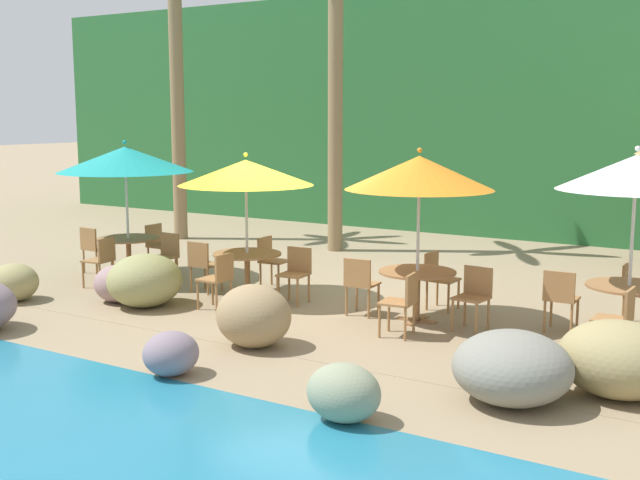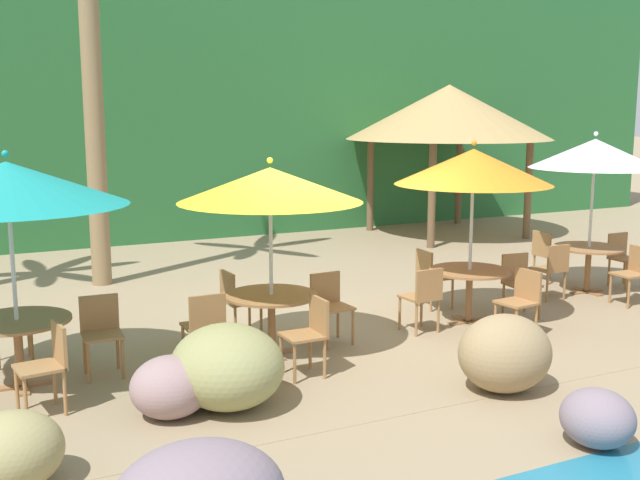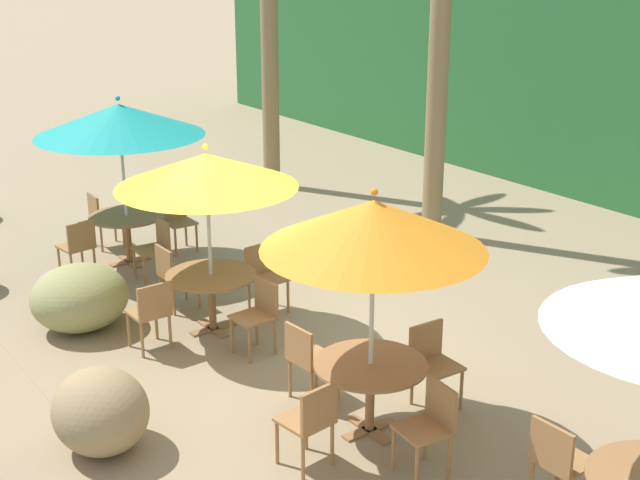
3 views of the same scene
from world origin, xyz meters
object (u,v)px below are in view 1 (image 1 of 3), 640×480
object	(u,v)px
palm_tree_second	(336,34)
umbrella_teal	(125,159)
chair_yellow_right	(219,277)
dining_table_orange	(417,279)
chair_yellow_left	(202,263)
chair_white_left	(560,296)
umbrella_orange	(419,173)
dining_table_yellow	(247,261)
chair_orange_right	(404,299)
chair_orange_seaward	(474,293)
chair_white_right	(619,317)
dining_table_teal	(128,245)
chair_orange_inland	(438,276)
chair_orange_left	(360,282)
palm_tree_nearest	(176,53)
chair_teal_inland	(158,243)
chair_teal_seaward	(166,254)
chair_teal_right	(102,258)
chair_yellow_seaward	(296,271)
chair_teal_left	(93,246)
dining_table_white	(629,295)
chair_white_inland	(634,289)
umbrella_yellow	(246,173)
chair_yellow_inland	(270,258)
umbrella_white	(636,173)

from	to	relation	value
palm_tree_second	umbrella_teal	bearing A→B (deg)	-110.32
chair_yellow_right	dining_table_orange	size ratio (longest dim) A/B	0.79
chair_yellow_left	chair_yellow_right	distance (m)	1.21
umbrella_teal	chair_white_left	world-z (taller)	umbrella_teal
umbrella_teal	chair_yellow_right	size ratio (longest dim) A/B	2.86
palm_tree_second	umbrella_orange	bearing A→B (deg)	-48.39
dining_table_yellow	chair_orange_right	distance (m)	3.22
chair_orange_right	palm_tree_second	world-z (taller)	palm_tree_second
chair_yellow_left	chair_orange_seaward	bearing A→B (deg)	2.32
chair_yellow_right	chair_white_right	bearing A→B (deg)	6.67
dining_table_teal	chair_white_left	size ratio (longest dim) A/B	1.26
chair_orange_inland	chair_white_right	bearing A→B (deg)	-21.58
chair_orange_left	palm_tree_nearest	bearing A→B (deg)	149.54
chair_teal_inland	palm_tree_nearest	world-z (taller)	palm_tree_nearest
chair_yellow_left	chair_white_right	world-z (taller)	same
chair_teal_seaward	chair_teal_right	xyz separation A→B (m)	(-0.65, -0.88, 0.00)
dining_table_orange	chair_white_right	bearing A→B (deg)	-5.68
chair_yellow_left	umbrella_orange	world-z (taller)	umbrella_orange
chair_yellow_right	palm_tree_nearest	distance (m)	8.20
dining_table_yellow	palm_tree_nearest	distance (m)	7.59
umbrella_teal	chair_orange_left	world-z (taller)	umbrella_teal
chair_orange_inland	chair_yellow_seaward	bearing A→B (deg)	-158.75
dining_table_yellow	chair_white_right	world-z (taller)	chair_white_right
chair_white_left	palm_tree_second	distance (m)	8.32
chair_teal_left	dining_table_white	world-z (taller)	chair_teal_left
palm_tree_second	chair_white_inland	bearing A→B (deg)	-25.11
umbrella_yellow	umbrella_teal	bearing A→B (deg)	176.76
chair_teal_left	umbrella_yellow	distance (m)	3.94
palm_tree_second	chair_teal_seaward	bearing A→B (deg)	-100.37
dining_table_teal	chair_orange_left	size ratio (longest dim) A/B	1.26
chair_teal_inland	dining_table_yellow	xyz separation A→B (m)	(2.87, -1.01, 0.10)
umbrella_yellow	chair_teal_inland	bearing A→B (deg)	160.65
chair_teal_right	palm_tree_nearest	world-z (taller)	palm_tree_nearest
palm_tree_nearest	chair_yellow_inland	bearing A→B (deg)	-33.91
umbrella_orange	chair_yellow_inland	bearing A→B (deg)	166.34
chair_orange_left	chair_white_left	world-z (taller)	same
chair_yellow_right	umbrella_orange	distance (m)	3.40
chair_white_right	dining_table_yellow	bearing A→B (deg)	178.14
palm_tree_second	dining_table_teal	bearing A→B (deg)	-110.32
chair_teal_left	palm_tree_second	xyz separation A→B (m)	(2.52, 4.56, 4.08)
chair_yellow_seaward	chair_yellow_right	distance (m)	1.24
dining_table_teal	palm_tree_second	size ratio (longest dim) A/B	0.15
umbrella_teal	chair_yellow_inland	distance (m)	3.18
umbrella_orange	chair_white_left	world-z (taller)	umbrella_orange
chair_teal_left	chair_orange_right	world-z (taller)	same
chair_yellow_inland	umbrella_orange	distance (m)	3.57
chair_white_right	chair_white_inland	bearing A→B (deg)	95.04
chair_teal_right	chair_orange_inland	size ratio (longest dim) A/B	1.00
umbrella_white	palm_tree_nearest	world-z (taller)	palm_tree_nearest
dining_table_yellow	palm_tree_second	xyz separation A→B (m)	(-1.12, 4.67, 3.98)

